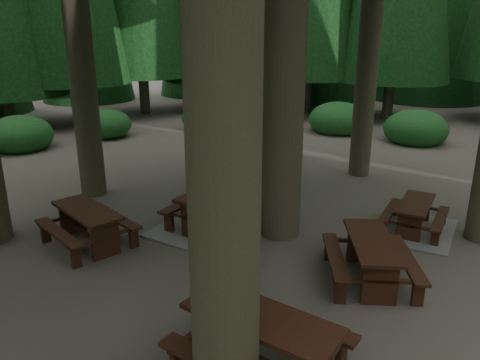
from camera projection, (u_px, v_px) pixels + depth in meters
ground at (256, 246)px, 9.39m from camera, size 80.00×80.00×0.00m
picnic_table_a at (413, 222)px, 10.02m from camera, size 2.46×2.29×0.67m
picnic_table_b at (88, 221)px, 9.30m from camera, size 1.63×1.94×0.78m
picnic_table_c at (218, 214)px, 10.19m from camera, size 3.22×2.96×0.89m
picnic_table_d at (264, 142)px, 15.58m from camera, size 2.00×1.69×0.80m
picnic_table_e at (371, 254)px, 7.95m from camera, size 2.27×2.32×0.78m
picnic_table_f at (261, 336)px, 5.76m from camera, size 2.13×2.37×0.86m
shrub_ring at (260, 209)px, 10.24m from camera, size 23.86×24.64×1.49m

